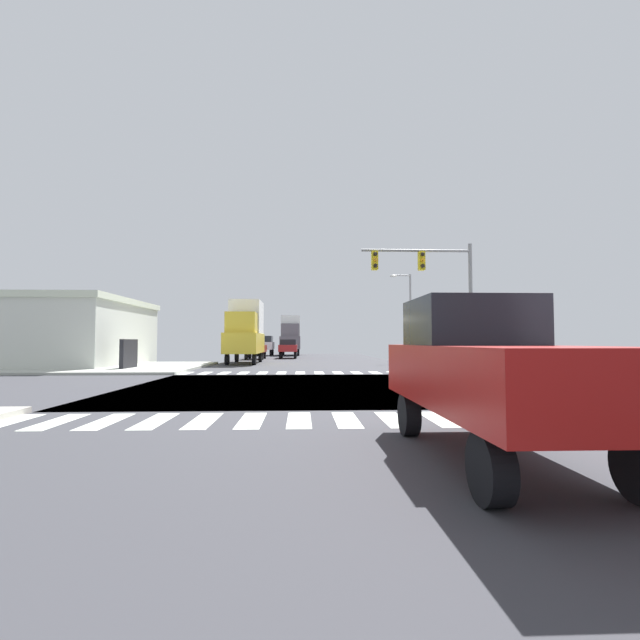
{
  "coord_description": "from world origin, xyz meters",
  "views": [
    {
      "loc": [
        -0.71,
        -17.0,
        1.65
      ],
      "look_at": [
        0.19,
        4.66,
        2.69
      ],
      "focal_mm": 25.6,
      "sensor_mm": 36.0,
      "label": 1
    }
  ],
  "objects_px": {
    "bank_building": "(15,332)",
    "sedan_nearside_1": "(256,347)",
    "street_lamp": "(407,309)",
    "suv_leading_2": "(265,344)",
    "sedan_crossing_2": "(288,347)",
    "box_truck_outer_3": "(291,334)",
    "box_truck_farside_1": "(245,330)",
    "traffic_signal_mast": "(429,277)",
    "pickup_inner_2": "(489,367)"
  },
  "relations": [
    {
      "from": "box_truck_farside_1",
      "to": "pickup_inner_2",
      "type": "xyz_separation_m",
      "value": [
        7.0,
        -28.82,
        -1.27
      ]
    },
    {
      "from": "traffic_signal_mast",
      "to": "box_truck_outer_3",
      "type": "relative_size",
      "value": 0.96
    },
    {
      "from": "bank_building",
      "to": "pickup_inner_2",
      "type": "xyz_separation_m",
      "value": [
        21.96,
        -24.93,
        -0.99
      ]
    },
    {
      "from": "traffic_signal_mast",
      "to": "pickup_inner_2",
      "type": "distance_m",
      "value": 18.33
    },
    {
      "from": "suv_leading_2",
      "to": "bank_building",
      "type": "bearing_deg",
      "value": 57.26
    },
    {
      "from": "street_lamp",
      "to": "suv_leading_2",
      "type": "relative_size",
      "value": 1.58
    },
    {
      "from": "box_truck_farside_1",
      "to": "street_lamp",
      "type": "bearing_deg",
      "value": -171.57
    },
    {
      "from": "sedan_crossing_2",
      "to": "suv_leading_2",
      "type": "xyz_separation_m",
      "value": [
        -3.0,
        8.87,
        0.28
      ]
    },
    {
      "from": "sedan_nearside_1",
      "to": "sedan_crossing_2",
      "type": "bearing_deg",
      "value": -140.6
    },
    {
      "from": "sedan_nearside_1",
      "to": "pickup_inner_2",
      "type": "relative_size",
      "value": 0.84
    },
    {
      "from": "sedan_nearside_1",
      "to": "suv_leading_2",
      "type": "distance_m",
      "value": 11.34
    },
    {
      "from": "sedan_nearside_1",
      "to": "box_truck_farside_1",
      "type": "height_order",
      "value": "box_truck_farside_1"
    },
    {
      "from": "pickup_inner_2",
      "to": "suv_leading_2",
      "type": "bearing_deg",
      "value": 98.26
    },
    {
      "from": "pickup_inner_2",
      "to": "sedan_crossing_2",
      "type": "bearing_deg",
      "value": 95.81
    },
    {
      "from": "street_lamp",
      "to": "pickup_inner_2",
      "type": "distance_m",
      "value": 31.5
    },
    {
      "from": "bank_building",
      "to": "suv_leading_2",
      "type": "bearing_deg",
      "value": 57.26
    },
    {
      "from": "street_lamp",
      "to": "box_truck_outer_3",
      "type": "relative_size",
      "value": 1.01
    },
    {
      "from": "sedan_nearside_1",
      "to": "pickup_inner_2",
      "type": "distance_m",
      "value": 37.53
    },
    {
      "from": "box_truck_farside_1",
      "to": "sedan_crossing_2",
      "type": "distance_m",
      "value": 11.03
    },
    {
      "from": "suv_leading_2",
      "to": "box_truck_outer_3",
      "type": "xyz_separation_m",
      "value": [
        3.0,
        1.55,
        1.17
      ]
    },
    {
      "from": "pickup_inner_2",
      "to": "box_truck_farside_1",
      "type": "bearing_deg",
      "value": 103.65
    },
    {
      "from": "box_truck_outer_3",
      "to": "pickup_inner_2",
      "type": "height_order",
      "value": "box_truck_outer_3"
    },
    {
      "from": "sedan_crossing_2",
      "to": "box_truck_outer_3",
      "type": "bearing_deg",
      "value": -90.0
    },
    {
      "from": "sedan_nearside_1",
      "to": "suv_leading_2",
      "type": "bearing_deg",
      "value": -90.0
    },
    {
      "from": "box_truck_outer_3",
      "to": "sedan_crossing_2",
      "type": "bearing_deg",
      "value": 90.0
    },
    {
      "from": "bank_building",
      "to": "box_truck_farside_1",
      "type": "height_order",
      "value": "box_truck_farside_1"
    },
    {
      "from": "box_truck_farside_1",
      "to": "box_truck_outer_3",
      "type": "height_order",
      "value": "same"
    },
    {
      "from": "box_truck_farside_1",
      "to": "traffic_signal_mast",
      "type": "bearing_deg",
      "value": 134.42
    },
    {
      "from": "street_lamp",
      "to": "pickup_inner_2",
      "type": "xyz_separation_m",
      "value": [
        -6.07,
        -30.76,
        -3.1
      ]
    },
    {
      "from": "sedan_crossing_2",
      "to": "suv_leading_2",
      "type": "relative_size",
      "value": 0.93
    },
    {
      "from": "traffic_signal_mast",
      "to": "sedan_crossing_2",
      "type": "xyz_separation_m",
      "value": [
        -8.15,
        21.89,
        -3.97
      ]
    },
    {
      "from": "street_lamp",
      "to": "box_truck_farside_1",
      "type": "xyz_separation_m",
      "value": [
        -13.07,
        -1.94,
        -1.83
      ]
    },
    {
      "from": "suv_leading_2",
      "to": "box_truck_outer_3",
      "type": "distance_m",
      "value": 3.57
    },
    {
      "from": "box_truck_outer_3",
      "to": "pickup_inner_2",
      "type": "relative_size",
      "value": 1.41
    },
    {
      "from": "pickup_inner_2",
      "to": "bank_building",
      "type": "bearing_deg",
      "value": 131.38
    },
    {
      "from": "street_lamp",
      "to": "box_truck_outer_3",
      "type": "bearing_deg",
      "value": 117.93
    },
    {
      "from": "suv_leading_2",
      "to": "sedan_crossing_2",
      "type": "bearing_deg",
      "value": 108.68
    },
    {
      "from": "sedan_crossing_2",
      "to": "box_truck_outer_3",
      "type": "relative_size",
      "value": 0.6
    },
    {
      "from": "sedan_nearside_1",
      "to": "sedan_crossing_2",
      "type": "distance_m",
      "value": 3.88
    },
    {
      "from": "traffic_signal_mast",
      "to": "box_truck_outer_3",
      "type": "distance_m",
      "value": 33.42
    },
    {
      "from": "bank_building",
      "to": "sedan_nearside_1",
      "type": "bearing_deg",
      "value": 38.58
    },
    {
      "from": "traffic_signal_mast",
      "to": "suv_leading_2",
      "type": "height_order",
      "value": "traffic_signal_mast"
    },
    {
      "from": "traffic_signal_mast",
      "to": "box_truck_outer_3",
      "type": "height_order",
      "value": "traffic_signal_mast"
    },
    {
      "from": "bank_building",
      "to": "sedan_crossing_2",
      "type": "distance_m",
      "value": 23.05
    },
    {
      "from": "box_truck_farside_1",
      "to": "sedan_crossing_2",
      "type": "xyz_separation_m",
      "value": [
        3.0,
        10.51,
        -1.45
      ]
    },
    {
      "from": "suv_leading_2",
      "to": "pickup_inner_2",
      "type": "relative_size",
      "value": 0.9
    },
    {
      "from": "bank_building",
      "to": "pickup_inner_2",
      "type": "bearing_deg",
      "value": -48.62
    },
    {
      "from": "sedan_nearside_1",
      "to": "box_truck_outer_3",
      "type": "xyz_separation_m",
      "value": [
        3.0,
        12.88,
        1.45
      ]
    },
    {
      "from": "sedan_crossing_2",
      "to": "bank_building",
      "type": "bearing_deg",
      "value": 38.72
    },
    {
      "from": "sedan_crossing_2",
      "to": "box_truck_outer_3",
      "type": "distance_m",
      "value": 10.52
    }
  ]
}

